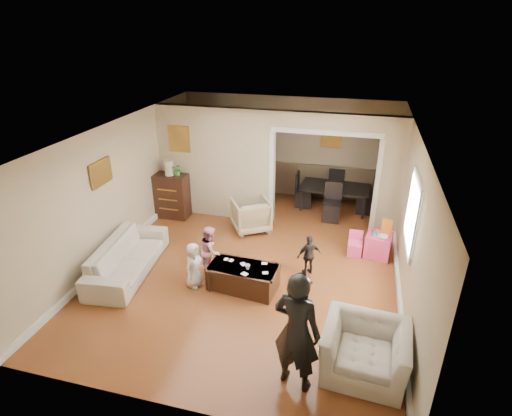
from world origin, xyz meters
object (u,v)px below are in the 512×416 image
(coffee_table, at_px, (243,277))
(dining_table, at_px, (334,198))
(armchair_back, at_px, (251,215))
(armchair_front, at_px, (365,351))
(table_lamp, at_px, (169,167))
(cyan_cup, at_px, (375,234))
(dresser, at_px, (172,196))
(play_table, at_px, (378,245))
(coffee_cup, at_px, (248,267))
(child_kneel_a, at_px, (194,265))
(adult_person, at_px, (297,332))
(child_kneel_b, at_px, (211,251))
(sofa, at_px, (127,257))
(child_toddler, at_px, (309,255))

(coffee_table, distance_m, dining_table, 3.96)
(armchair_back, distance_m, armchair_front, 4.39)
(table_lamp, xyz_separation_m, cyan_cup, (4.64, -0.66, -0.74))
(dresser, distance_m, table_lamp, 0.71)
(play_table, bearing_deg, table_lamp, 172.63)
(armchair_front, relative_size, cyan_cup, 13.73)
(coffee_cup, relative_size, dining_table, 0.05)
(play_table, distance_m, child_kneel_a, 3.69)
(adult_person, bearing_deg, child_kneel_b, -32.20)
(table_lamp, distance_m, child_kneel_a, 3.07)
(child_kneel_a, bearing_deg, cyan_cup, -42.21)
(sofa, height_order, dresser, dresser)
(dining_table, height_order, adult_person, adult_person)
(table_lamp, bearing_deg, child_kneel_b, -49.84)
(dresser, distance_m, child_toddler, 3.83)
(coffee_cup, bearing_deg, dresser, 136.50)
(coffee_table, height_order, child_kneel_a, child_kneel_a)
(child_toddler, bearing_deg, coffee_cup, 6.90)
(armchair_back, xyz_separation_m, coffee_cup, (0.55, -2.23, 0.12))
(sofa, bearing_deg, play_table, -75.05)
(table_lamp, bearing_deg, armchair_front, -39.67)
(dresser, xyz_separation_m, table_lamp, (0.00, 0.00, 0.71))
(armchair_front, relative_size, child_kneel_b, 1.13)
(armchair_front, height_order, coffee_table, armchair_front)
(coffee_table, bearing_deg, adult_person, -56.00)
(armchair_back, relative_size, table_lamp, 2.21)
(sofa, height_order, cyan_cup, sofa)
(sofa, relative_size, cyan_cup, 26.70)
(cyan_cup, bearing_deg, child_kneel_a, -149.02)
(adult_person, height_order, child_kneel_a, adult_person)
(armchair_back, bearing_deg, play_table, 139.10)
(coffee_cup, height_order, child_kneel_a, child_kneel_a)
(sofa, bearing_deg, adult_person, -123.68)
(armchair_front, xyz_separation_m, dining_table, (-0.83, 5.15, -0.06))
(child_toddler, bearing_deg, cyan_cup, -174.26)
(cyan_cup, bearing_deg, dresser, 171.86)
(dresser, xyz_separation_m, dining_table, (3.69, 1.40, -0.24))
(child_toddler, bearing_deg, dresser, -57.91)
(adult_person, height_order, child_toddler, adult_person)
(dresser, distance_m, child_kneel_a, 2.96)
(dresser, bearing_deg, adult_person, -48.75)
(adult_person, bearing_deg, dresser, -33.22)
(sofa, bearing_deg, child_kneel_a, -100.96)
(play_table, distance_m, dining_table, 2.27)
(sofa, xyz_separation_m, dining_table, (3.49, 3.79, -0.02))
(sofa, xyz_separation_m, adult_person, (3.46, -1.78, 0.54))
(dresser, relative_size, coffee_cup, 11.65)
(sofa, distance_m, coffee_table, 2.23)
(coffee_cup, distance_m, child_kneel_a, 0.96)
(armchair_front, distance_m, coffee_cup, 2.41)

